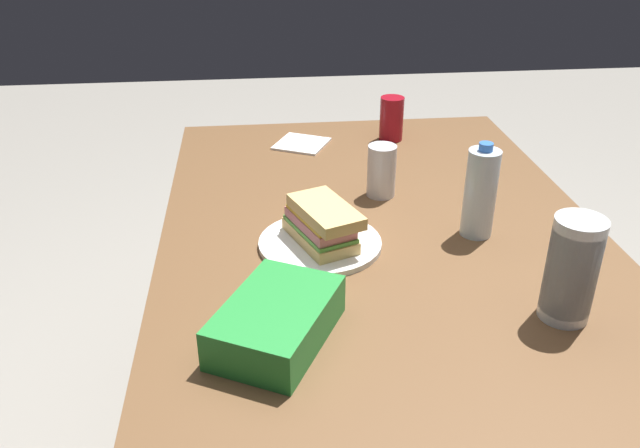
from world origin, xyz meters
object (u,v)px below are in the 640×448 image
soda_can_red (392,119)px  chip_bag (277,321)px  paper_plate (320,243)px  dining_table (383,277)px  plastic_cup_stack (572,269)px  water_bottle_tall (480,193)px  sandwich (322,223)px  soda_can_silver (382,171)px

soda_can_red → chip_bag: (0.87, -0.36, -0.03)m
paper_plate → dining_table: bearing=101.2°
soda_can_red → plastic_cup_stack: plastic_cup_stack is taller
paper_plate → water_bottle_tall: 0.34m
chip_bag → soda_can_red: bearing=-174.8°
water_bottle_tall → plastic_cup_stack: (0.30, 0.06, -0.00)m
sandwich → plastic_cup_stack: (0.28, 0.38, 0.04)m
dining_table → soda_can_red: soda_can_red is taller
dining_table → soda_can_silver: size_ratio=11.80×
paper_plate → sandwich: size_ratio=1.24×
dining_table → water_bottle_tall: 0.27m
sandwich → soda_can_silver: size_ratio=1.64×
plastic_cup_stack → chip_bag: bearing=-88.7°
sandwich → chip_bag: 0.31m
soda_can_red → chip_bag: bearing=-22.6°
sandwich → water_bottle_tall: bearing=93.5°
dining_table → chip_bag: chip_bag is taller
plastic_cup_stack → soda_can_silver: size_ratio=1.52×
soda_can_red → water_bottle_tall: bearing=6.6°
dining_table → paper_plate: bearing=-78.8°
chip_bag → plastic_cup_stack: (-0.01, 0.48, 0.06)m
water_bottle_tall → soda_can_silver: 0.26m
paper_plate → chip_bag: size_ratio=1.08×
soda_can_red → water_bottle_tall: water_bottle_tall is taller
sandwich → paper_plate: bearing=-132.1°
sandwich → chip_bag: sandwich is taller
dining_table → water_bottle_tall: size_ratio=7.16×
plastic_cup_stack → dining_table: bearing=-141.4°
dining_table → sandwich: sandwich is taller
dining_table → chip_bag: bearing=-36.8°
paper_plate → plastic_cup_stack: size_ratio=1.34×
sandwich → plastic_cup_stack: 0.47m
soda_can_red → soda_can_silver: same height
dining_table → soda_can_silver: soda_can_silver is taller
water_bottle_tall → plastic_cup_stack: 0.30m
paper_plate → water_bottle_tall: (-0.02, 0.33, 0.09)m
dining_table → water_bottle_tall: (0.01, 0.19, 0.19)m
paper_plate → water_bottle_tall: size_ratio=1.23×
soda_can_silver → dining_table: bearing=-8.1°
sandwich → soda_can_silver: 0.28m
soda_can_silver → soda_can_red: bearing=164.9°
paper_plate → soda_can_silver: (-0.22, 0.17, 0.05)m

